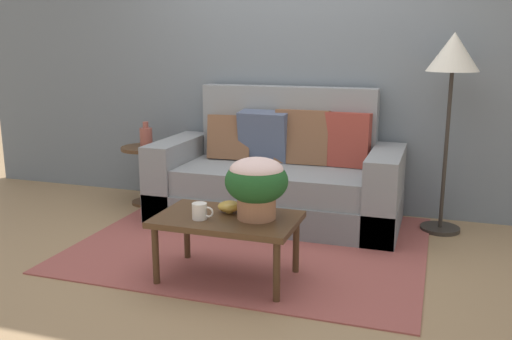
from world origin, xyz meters
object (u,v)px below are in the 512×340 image
floor_lamp (453,66)px  snack_bowl (229,206)px  side_table (145,164)px  coffee_table (227,224)px  couch (278,179)px  potted_plant (257,182)px  coffee_mug (200,211)px  table_vase (146,137)px

floor_lamp → snack_bowl: size_ratio=10.44×
side_table → snack_bowl: bearing=-43.6°
coffee_table → snack_bowl: bearing=102.0°
couch → floor_lamp: size_ratio=1.32×
couch → potted_plant: (0.23, -1.25, 0.29)m
side_table → potted_plant: 1.99m
couch → snack_bowl: 1.20m
potted_plant → snack_bowl: bearing=164.2°
potted_plant → coffee_mug: size_ratio=2.81×
side_table → couch: bearing=-1.8°
floor_lamp → snack_bowl: 2.00m
floor_lamp → potted_plant: bearing=-128.4°
snack_bowl → coffee_mug: bearing=-123.1°
couch → side_table: couch is taller
couch → potted_plant: bearing=-79.6°
couch → coffee_table: size_ratio=2.31×
couch → floor_lamp: bearing=4.7°
coffee_table → table_vase: bearing=134.3°
couch → coffee_mug: couch is taller
coffee_mug → floor_lamp: bearing=46.8°
coffee_table → floor_lamp: size_ratio=0.57×
potted_plant → table_vase: (-1.47, 1.29, -0.01)m
coffee_table → coffee_mug: 0.19m
potted_plant → coffee_table: bearing=-171.0°
side_table → potted_plant: size_ratio=1.39×
potted_plant → floor_lamp: bearing=51.6°
table_vase → potted_plant: bearing=-41.3°
floor_lamp → snack_bowl: bearing=-134.4°
couch → coffee_table: bearing=-87.8°
floor_lamp → potted_plant: (-1.07, -1.35, -0.64)m
side_table → table_vase: 0.26m
couch → coffee_mug: bearing=-93.7°
couch → side_table: bearing=178.2°
couch → coffee_table: couch is taller
floor_lamp → table_vase: (-2.54, -0.06, -0.66)m
side_table → table_vase: size_ratio=2.37×
floor_lamp → coffee_mug: 2.19m
side_table → snack_bowl: 1.79m
coffee_table → snack_bowl: size_ratio=5.94×
floor_lamp → coffee_mug: bearing=-133.2°
coffee_table → potted_plant: size_ratio=2.27×
side_table → potted_plant: potted_plant is taller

